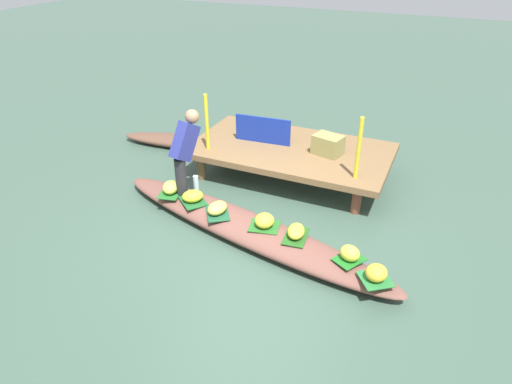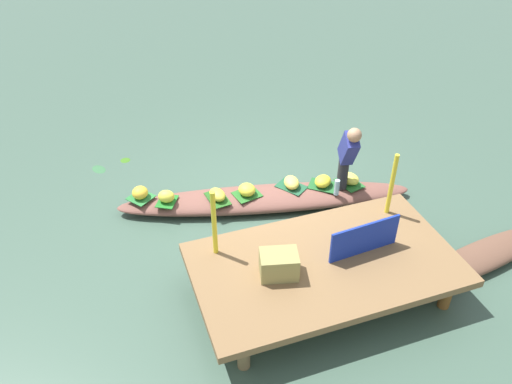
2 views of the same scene
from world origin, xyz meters
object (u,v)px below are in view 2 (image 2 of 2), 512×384
object	(u,v)px
vendor_boat	(266,199)
banana_bunch_1	(140,193)
banana_bunch_0	(217,195)
banana_bunch_5	(350,179)
market_banner	(365,239)
banana_bunch_6	(166,196)
moored_boat	(482,257)
banana_bunch_3	(247,190)
produce_crate	(279,264)
banana_bunch_4	(323,181)
water_bottle	(337,187)
vendor_person	(348,153)
banana_bunch_2	(292,183)

from	to	relation	value
vendor_boat	banana_bunch_1	distance (m)	1.88
banana_bunch_0	banana_bunch_5	bearing A→B (deg)	171.93
vendor_boat	banana_bunch_5	size ratio (longest dim) A/B	14.85
vendor_boat	market_banner	distance (m)	2.06
banana_bunch_6	moored_boat	bearing A→B (deg)	147.35
banana_bunch_3	produce_crate	size ratio (longest dim) A/B	0.62
banana_bunch_1	banana_bunch_4	bearing A→B (deg)	167.09
banana_bunch_4	banana_bunch_5	bearing A→B (deg)	169.30
moored_boat	market_banner	world-z (taller)	market_banner
banana_bunch_0	moored_boat	bearing A→B (deg)	143.74
water_bottle	produce_crate	xyz separation A→B (m)	(1.52, 1.50, 0.28)
banana_bunch_0	vendor_person	world-z (taller)	vendor_person
banana_bunch_0	banana_bunch_3	size ratio (longest dim) A/B	1.16
vendor_boat	banana_bunch_3	xyz separation A→B (m)	(0.29, -0.03, 0.21)
vendor_person	water_bottle	distance (m)	0.57
banana_bunch_4	banana_bunch_5	xyz separation A→B (m)	(-0.42, 0.08, 0.00)
banana_bunch_5	water_bottle	bearing A→B (deg)	30.16
market_banner	vendor_person	bearing A→B (deg)	-113.87
banana_bunch_1	banana_bunch_2	world-z (taller)	banana_bunch_1
banana_bunch_3	market_banner	size ratio (longest dim) A/B	0.29
banana_bunch_1	banana_bunch_4	distance (m)	2.75
moored_boat	produce_crate	xyz separation A→B (m)	(2.82, -0.24, 0.55)
banana_bunch_0	water_bottle	size ratio (longest dim) A/B	1.25
banana_bunch_3	water_bottle	size ratio (longest dim) A/B	1.08
vendor_person	produce_crate	world-z (taller)	vendor_person
moored_boat	banana_bunch_1	world-z (taller)	banana_bunch_1
banana_bunch_0	vendor_person	distance (m)	1.99
banana_bunch_2	banana_bunch_5	size ratio (longest dim) A/B	1.04
vendor_person	market_banner	world-z (taller)	vendor_person
vendor_boat	banana_bunch_5	bearing A→B (deg)	-176.26
banana_bunch_1	banana_bunch_5	xyz separation A→B (m)	(-3.10, 0.69, -0.01)
banana_bunch_0	water_bottle	distance (m)	1.78
vendor_boat	banana_bunch_0	xyz separation A→B (m)	(0.74, -0.08, 0.20)
moored_boat	banana_bunch_2	xyz separation A→B (m)	(1.87, -2.13, 0.22)
market_banner	banana_bunch_3	bearing A→B (deg)	-70.28
vendor_person	banana_bunch_5	bearing A→B (deg)	-139.12
banana_bunch_0	vendor_person	xyz separation A→B (m)	(-1.84, 0.46, 0.60)
banana_bunch_4	produce_crate	world-z (taller)	produce_crate
vendor_boat	moored_boat	distance (m)	3.12
banana_bunch_6	banana_bunch_1	bearing A→B (deg)	-32.63
vendor_boat	banana_bunch_3	world-z (taller)	banana_bunch_3
vendor_boat	banana_bunch_6	bearing A→B (deg)	2.87
vendor_boat	banana_bunch_2	size ratio (longest dim) A/B	14.31
produce_crate	market_banner	bearing A→B (deg)	-179.62
banana_bunch_6	market_banner	world-z (taller)	market_banner
banana_bunch_5	banana_bunch_3	bearing A→B (deg)	-8.79
produce_crate	vendor_person	bearing A→B (deg)	-137.33
banana_bunch_6	banana_bunch_0	bearing A→B (deg)	165.76
banana_bunch_6	produce_crate	distance (m)	2.37
banana_bunch_0	banana_bunch_5	distance (m)	2.05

